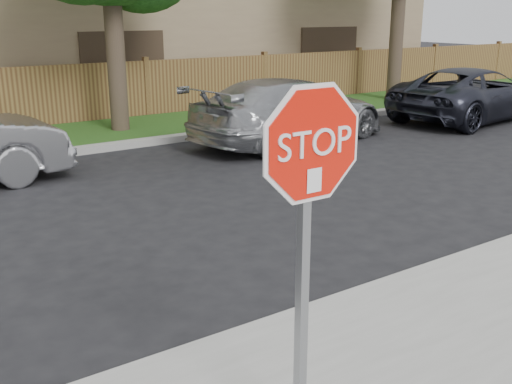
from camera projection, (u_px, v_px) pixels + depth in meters
ground at (261, 328)px, 5.73m from camera, size 90.00×90.00×0.00m
far_curb at (33, 156)px, 12.16m from camera, size 70.00×0.30×0.15m
grass_strip at (14, 143)px, 13.47m from camera, size 70.00×3.00×0.12m
stop_sign at (309, 194)px, 3.67m from camera, size 1.01×0.13×2.55m
sedan_right at (290, 111)px, 13.62m from camera, size 5.32×2.81×1.47m
sedan_far_right at (473, 94)px, 16.43m from camera, size 5.39×2.89×1.44m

